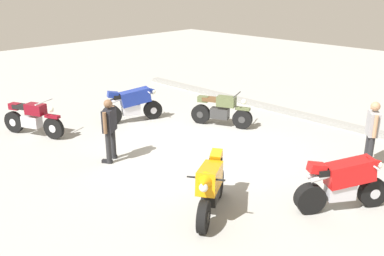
{
  "coord_description": "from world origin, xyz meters",
  "views": [
    {
      "loc": [
        7.19,
        -7.43,
        4.36
      ],
      "look_at": [
        0.05,
        -0.2,
        0.75
      ],
      "focal_mm": 39.76,
      "sensor_mm": 36.0,
      "label": 1
    }
  ],
  "objects_px": {
    "person_in_black_shirt": "(110,127)",
    "person_in_gray_shirt": "(372,130)",
    "motorcycle_blue_sportbike": "(133,103)",
    "motorcycle_olive_vintage": "(221,111)",
    "motorcycle_red_sportbike": "(344,182)",
    "motorcycle_orange_sportbike": "(210,185)",
    "motorcycle_maroon_cruiser": "(32,118)"
  },
  "relations": [
    {
      "from": "motorcycle_olive_vintage",
      "to": "motorcycle_maroon_cruiser",
      "type": "bearing_deg",
      "value": -149.07
    },
    {
      "from": "motorcycle_blue_sportbike",
      "to": "motorcycle_maroon_cruiser",
      "type": "bearing_deg",
      "value": -178.54
    },
    {
      "from": "person_in_gray_shirt",
      "to": "person_in_black_shirt",
      "type": "bearing_deg",
      "value": 7.95
    },
    {
      "from": "motorcycle_red_sportbike",
      "to": "motorcycle_maroon_cruiser",
      "type": "xyz_separation_m",
      "value": [
        -8.33,
        -2.35,
        -0.07
      ]
    },
    {
      "from": "motorcycle_orange_sportbike",
      "to": "motorcycle_red_sportbike",
      "type": "xyz_separation_m",
      "value": [
        1.76,
        1.94,
        0.0
      ]
    },
    {
      "from": "motorcycle_maroon_cruiser",
      "to": "motorcycle_orange_sportbike",
      "type": "bearing_deg",
      "value": -18.93
    },
    {
      "from": "person_in_black_shirt",
      "to": "person_in_gray_shirt",
      "type": "bearing_deg",
      "value": -171.16
    },
    {
      "from": "motorcycle_red_sportbike",
      "to": "motorcycle_blue_sportbike",
      "type": "height_order",
      "value": "same"
    },
    {
      "from": "motorcycle_olive_vintage",
      "to": "person_in_black_shirt",
      "type": "bearing_deg",
      "value": -115.45
    },
    {
      "from": "motorcycle_orange_sportbike",
      "to": "person_in_black_shirt",
      "type": "relative_size",
      "value": 1.1
    },
    {
      "from": "motorcycle_red_sportbike",
      "to": "motorcycle_olive_vintage",
      "type": "xyz_separation_m",
      "value": [
        -5.02,
        2.13,
        -0.11
      ]
    },
    {
      "from": "motorcycle_red_sportbike",
      "to": "motorcycle_olive_vintage",
      "type": "height_order",
      "value": "motorcycle_red_sportbike"
    },
    {
      "from": "motorcycle_orange_sportbike",
      "to": "motorcycle_blue_sportbike",
      "type": "distance_m",
      "value": 6.04
    },
    {
      "from": "person_in_black_shirt",
      "to": "person_in_gray_shirt",
      "type": "distance_m",
      "value": 6.32
    },
    {
      "from": "motorcycle_maroon_cruiser",
      "to": "person_in_gray_shirt",
      "type": "xyz_separation_m",
      "value": [
        7.82,
        4.73,
        0.4
      ]
    },
    {
      "from": "motorcycle_orange_sportbike",
      "to": "motorcycle_blue_sportbike",
      "type": "relative_size",
      "value": 0.93
    },
    {
      "from": "motorcycle_red_sportbike",
      "to": "person_in_gray_shirt",
      "type": "distance_m",
      "value": 2.46
    },
    {
      "from": "motorcycle_blue_sportbike",
      "to": "motorcycle_red_sportbike",
      "type": "bearing_deg",
      "value": -72.01
    },
    {
      "from": "motorcycle_orange_sportbike",
      "to": "motorcycle_blue_sportbike",
      "type": "bearing_deg",
      "value": -145.37
    },
    {
      "from": "person_in_gray_shirt",
      "to": "motorcycle_maroon_cruiser",
      "type": "bearing_deg",
      "value": -2.66
    },
    {
      "from": "motorcycle_blue_sportbike",
      "to": "person_in_black_shirt",
      "type": "distance_m",
      "value": 3.11
    },
    {
      "from": "motorcycle_olive_vintage",
      "to": "motorcycle_maroon_cruiser",
      "type": "height_order",
      "value": "motorcycle_maroon_cruiser"
    },
    {
      "from": "motorcycle_olive_vintage",
      "to": "person_in_gray_shirt",
      "type": "bearing_deg",
      "value": -19.26
    },
    {
      "from": "motorcycle_orange_sportbike",
      "to": "motorcycle_red_sportbike",
      "type": "relative_size",
      "value": 1.03
    },
    {
      "from": "person_in_gray_shirt",
      "to": "motorcycle_olive_vintage",
      "type": "bearing_deg",
      "value": -30.55
    },
    {
      "from": "motorcycle_blue_sportbike",
      "to": "person_in_gray_shirt",
      "type": "relative_size",
      "value": 1.16
    },
    {
      "from": "motorcycle_blue_sportbike",
      "to": "person_in_black_shirt",
      "type": "bearing_deg",
      "value": -116.3
    },
    {
      "from": "motorcycle_orange_sportbike",
      "to": "person_in_gray_shirt",
      "type": "bearing_deg",
      "value": 132.21
    },
    {
      "from": "person_in_gray_shirt",
      "to": "motorcycle_blue_sportbike",
      "type": "bearing_deg",
      "value": -18.12
    },
    {
      "from": "person_in_gray_shirt",
      "to": "motorcycle_orange_sportbike",
      "type": "bearing_deg",
      "value": 40.08
    },
    {
      "from": "motorcycle_maroon_cruiser",
      "to": "motorcycle_blue_sportbike",
      "type": "bearing_deg",
      "value": 47.27
    },
    {
      "from": "motorcycle_blue_sportbike",
      "to": "motorcycle_olive_vintage",
      "type": "xyz_separation_m",
      "value": [
        2.27,
        1.65,
        -0.11
      ]
    }
  ]
}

